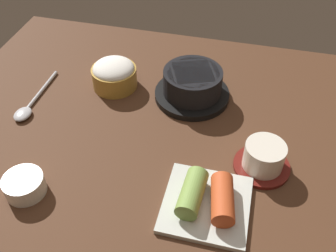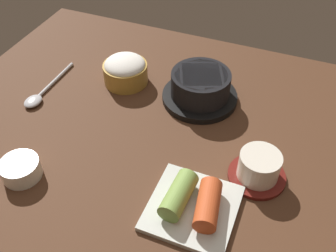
{
  "view_description": "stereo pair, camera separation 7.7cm",
  "coord_description": "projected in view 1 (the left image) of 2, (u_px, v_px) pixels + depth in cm",
  "views": [
    {
      "loc": [
        15.44,
        -56.22,
        58.77
      ],
      "look_at": [
        2.0,
        -2.0,
        5.0
      ],
      "focal_mm": 41.05,
      "sensor_mm": 36.0,
      "label": 1
    },
    {
      "loc": [
        22.81,
        -53.84,
        58.77
      ],
      "look_at": [
        2.0,
        -2.0,
        5.0
      ],
      "focal_mm": 41.05,
      "sensor_mm": 36.0,
      "label": 2
    }
  ],
  "objects": [
    {
      "name": "tea_cup_with_saucer",
      "position": [
        264.0,
        158.0,
        0.72
      ],
      "size": [
        10.76,
        10.76,
        5.9
      ],
      "color": "maroon",
      "rests_on": "dining_table"
    },
    {
      "name": "spoon",
      "position": [
        29.0,
        107.0,
        0.85
      ],
      "size": [
        3.6,
        18.64,
        1.35
      ],
      "color": "#B7B7BC",
      "rests_on": "dining_table"
    },
    {
      "name": "side_bowl_near",
      "position": [
        24.0,
        185.0,
        0.68
      ],
      "size": [
        7.29,
        7.29,
        3.51
      ],
      "color": "white",
      "rests_on": "dining_table"
    },
    {
      "name": "kimchi_plate",
      "position": [
        207.0,
        200.0,
        0.66
      ],
      "size": [
        14.94,
        14.94,
        4.91
      ],
      "color": "silver",
      "rests_on": "dining_table"
    },
    {
      "name": "dining_table",
      "position": [
        161.0,
        132.0,
        0.82
      ],
      "size": [
        100.0,
        76.0,
        2.0
      ],
      "primitive_type": "cube",
      "color": "#4C2D1C",
      "rests_on": "ground"
    },
    {
      "name": "rice_bowl",
      "position": [
        114.0,
        74.0,
        0.9
      ],
      "size": [
        10.5,
        10.5,
        6.73
      ],
      "color": "#B78C38",
      "rests_on": "dining_table"
    },
    {
      "name": "stone_pot",
      "position": [
        192.0,
        85.0,
        0.87
      ],
      "size": [
        17.11,
        17.11,
        7.14
      ],
      "color": "black",
      "rests_on": "dining_table"
    }
  ]
}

